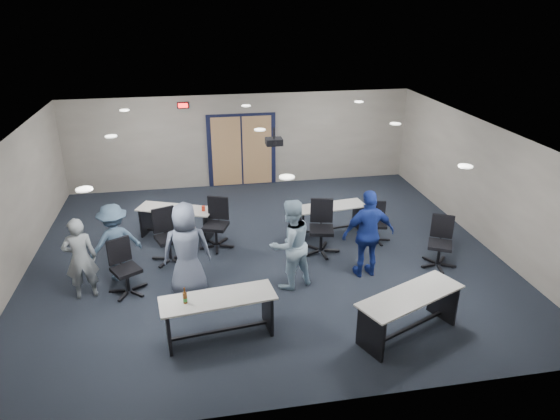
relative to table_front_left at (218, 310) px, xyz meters
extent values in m
plane|color=black|center=(1.18, 2.74, -0.53)|extent=(10.00, 10.00, 0.00)
cube|color=gray|center=(1.18, 7.24, 0.82)|extent=(10.00, 0.04, 2.70)
cube|color=gray|center=(1.18, -1.76, 0.82)|extent=(10.00, 0.04, 2.70)
cube|color=gray|center=(-3.82, 2.74, 0.82)|extent=(0.04, 9.00, 2.70)
cube|color=gray|center=(6.18, 2.74, 0.82)|extent=(0.04, 9.00, 2.70)
cube|color=white|center=(1.18, 2.74, 2.17)|extent=(10.00, 9.00, 0.04)
cube|color=black|center=(1.18, 7.21, 0.52)|extent=(2.00, 0.06, 2.20)
cube|color=#B28151|center=(0.73, 7.19, 0.52)|extent=(0.85, 0.04, 2.05)
cube|color=#B28151|center=(1.63, 7.19, 0.52)|extent=(0.85, 0.04, 2.05)
cube|color=black|center=(-0.42, 7.19, 1.92)|extent=(0.32, 0.05, 0.18)
cube|color=#FF0C0C|center=(-0.42, 7.16, 1.92)|extent=(0.26, 0.02, 0.12)
cylinder|color=black|center=(1.48, 3.24, 2.05)|extent=(0.04, 0.04, 0.24)
cube|color=black|center=(1.48, 3.24, 1.87)|extent=(0.35, 0.30, 0.14)
cylinder|color=black|center=(1.48, 3.09, 1.87)|extent=(0.08, 0.03, 0.08)
cube|color=#A6A49D|center=(0.01, 0.00, 0.22)|extent=(1.94, 0.85, 0.03)
cube|color=black|center=(-0.82, -0.10, -0.16)|extent=(0.12, 0.57, 0.73)
cube|color=black|center=(0.83, 0.10, -0.16)|extent=(0.12, 0.57, 0.73)
cube|color=black|center=(0.01, 0.00, -0.42)|extent=(1.66, 0.26, 0.04)
cube|color=#A6A49D|center=(3.11, -0.50, 0.24)|extent=(2.02, 1.36, 0.03)
cube|color=black|center=(2.33, -0.85, -0.15)|extent=(0.28, 0.56, 0.75)
cube|color=black|center=(3.89, -0.16, -0.15)|extent=(0.28, 0.56, 0.75)
cube|color=black|center=(3.11, -0.50, -0.42)|extent=(1.59, 0.73, 0.04)
cube|color=#A6A49D|center=(-0.72, 3.97, 0.18)|extent=(1.86, 1.22, 0.03)
cube|color=black|center=(-1.45, 4.27, -0.18)|extent=(0.25, 0.52, 0.69)
cube|color=black|center=(0.00, 3.67, -0.18)|extent=(0.25, 0.52, 0.69)
cube|color=black|center=(-0.72, 3.97, -0.43)|extent=(1.47, 0.64, 0.04)
cylinder|color=red|center=(-0.09, 3.71, 0.25)|extent=(0.08, 0.08, 0.12)
cube|color=#A6A49D|center=(2.86, 3.54, 0.15)|extent=(1.75, 0.78, 0.03)
cube|color=black|center=(2.12, 3.44, -0.20)|extent=(0.11, 0.52, 0.66)
cube|color=black|center=(3.61, 3.63, -0.20)|extent=(0.11, 0.52, 0.66)
cube|color=black|center=(2.86, 3.54, -0.43)|extent=(1.50, 0.24, 0.04)
imported|color=gray|center=(-2.40, 1.66, 0.29)|extent=(0.65, 0.49, 1.62)
imported|color=slate|center=(-0.47, 1.47, 0.39)|extent=(0.91, 0.60, 1.83)
imported|color=#A7C7DE|center=(1.48, 1.36, 0.38)|extent=(1.07, 0.97, 1.81)
imported|color=navy|center=(3.08, 1.51, 0.39)|extent=(1.10, 0.51, 1.83)
imported|color=#445F7A|center=(-1.86, 2.26, 0.27)|extent=(1.18, 0.95, 1.59)
camera|label=1|loc=(-0.21, -6.92, 4.74)|focal=32.00mm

